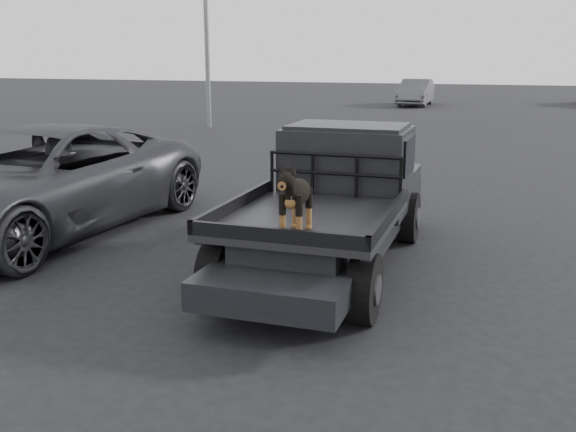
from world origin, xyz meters
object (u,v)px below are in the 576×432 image
(dog, at_px, (296,198))
(parked_suv, at_px, (38,181))
(flatbed_ute, at_px, (330,233))
(distant_car_a, at_px, (416,92))

(dog, height_order, parked_suv, parked_suv)
(flatbed_ute, height_order, dog, dog)
(parked_suv, relative_size, distant_car_a, 1.36)
(flatbed_ute, xyz_separation_m, parked_suv, (-4.77, 0.16, 0.38))
(dog, bearing_deg, flatbed_ute, 92.61)
(flatbed_ute, bearing_deg, dog, -87.39)
(flatbed_ute, height_order, distant_car_a, distant_car_a)
(dog, relative_size, parked_suv, 0.12)
(dog, relative_size, distant_car_a, 0.17)
(parked_suv, xyz_separation_m, distant_car_a, (2.00, 28.97, -0.11))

